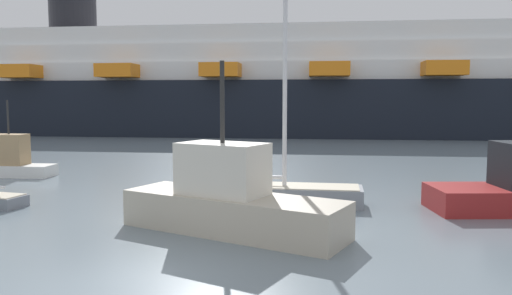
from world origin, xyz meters
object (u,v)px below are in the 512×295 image
fishing_boat_3 (230,201)px  cruise_ship (232,87)px  fishing_boat_1 (7,162)px  sailboat_1 (270,187)px

fishing_boat_3 → cruise_ship: bearing=-57.2°
cruise_ship → fishing_boat_3: bearing=-80.4°
fishing_boat_1 → sailboat_1: bearing=-20.5°
fishing_boat_1 → cruise_ship: cruise_ship is taller
sailboat_1 → fishing_boat_3: 4.60m
fishing_boat_3 → cruise_ship: (-11.00, 45.09, 4.74)m
sailboat_1 → fishing_boat_1: (-15.35, 4.36, 0.11)m
sailboat_1 → fishing_boat_1: 15.95m
fishing_boat_1 → cruise_ship: (3.81, 36.17, 4.94)m
fishing_boat_1 → cruise_ship: bearing=79.4°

